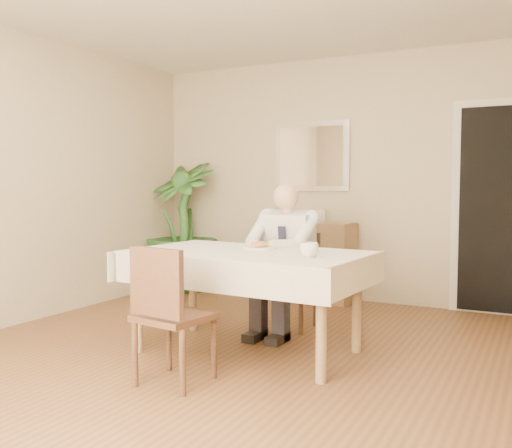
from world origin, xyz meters
The scene contains 17 objects.
room centered at (0.00, 0.00, 1.30)m, with size 5.00×5.02×2.60m.
doorway centered at (1.55, 2.46, 1.00)m, with size 0.96×0.07×2.10m.
mirror centered at (-0.40, 2.47, 1.55)m, with size 0.86×0.04×0.76m.
dining_table centered at (-0.04, 0.28, 0.67)m, with size 1.78×1.13×0.75m.
chair_far centered at (-0.04, 1.16, 0.46)m, with size 0.40×0.40×0.82m.
chair_near centered at (-0.14, -0.58, 0.49)m, with size 0.47×0.47×0.87m.
seated_man centered at (-0.04, 0.88, 0.69)m, with size 0.48×0.72×1.24m.
plate centered at (-0.03, 0.47, 0.76)m, with size 0.26×0.26×0.02m, color white.
food centered at (-0.03, 0.47, 0.78)m, with size 0.14×0.14×0.06m, color #925F34.
knife centered at (0.01, 0.41, 0.78)m, with size 0.01×0.01×0.13m, color silver.
fork centered at (-0.07, 0.41, 0.78)m, with size 0.01×0.01×0.13m, color silver.
coffee_mug centered at (0.50, 0.16, 0.80)m, with size 0.13×0.13×0.10m, color white.
sideboard centered at (-0.40, 2.32, 0.42)m, with size 1.05×0.36×0.84m, color olive.
photo_frame_left centered at (-0.84, 2.33, 0.91)m, with size 0.10×0.02×0.14m, color silver.
photo_frame_center centered at (-0.62, 2.33, 0.91)m, with size 0.10×0.02×0.14m, color silver.
photo_frame_right centered at (-0.25, 2.36, 0.91)m, with size 0.10×0.02×0.14m, color silver.
potted_palm centered at (-1.90, 2.14, 0.75)m, with size 0.84×0.84×1.50m, color #244E1C.
Camera 1 is at (1.91, -3.38, 1.24)m, focal length 40.00 mm.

